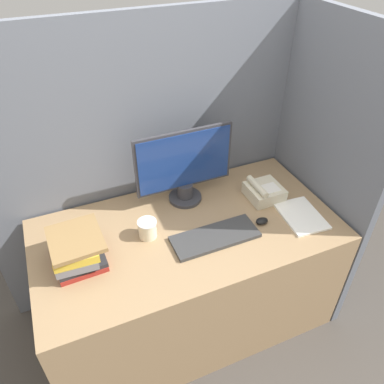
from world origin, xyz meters
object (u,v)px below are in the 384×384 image
keyboard (215,237)px  desk_telephone (264,191)px  coffee_cup (147,229)px  mouse (262,221)px  monitor (185,168)px  book_stack (77,250)px

keyboard → desk_telephone: bearing=25.7°
coffee_cup → mouse: bearing=-13.9°
coffee_cup → desk_telephone: 0.70m
monitor → coffee_cup: (-0.28, -0.21, -0.16)m
desk_telephone → mouse: bearing=-123.5°
coffee_cup → desk_telephone: bearing=3.5°
coffee_cup → book_stack: size_ratio=0.36×
monitor → desk_telephone: bearing=-21.4°
monitor → book_stack: 0.69m
keyboard → coffee_cup: size_ratio=4.57×
keyboard → coffee_cup: (-0.30, 0.15, 0.04)m
monitor → mouse: size_ratio=8.06×
keyboard → book_stack: bearing=170.5°
mouse → desk_telephone: 0.22m
mouse → coffee_cup: (-0.57, 0.14, 0.03)m
monitor → desk_telephone: 0.47m
monitor → keyboard: 0.40m
desk_telephone → monitor: bearing=158.6°
mouse → monitor: bearing=129.9°
monitor → book_stack: monitor is taller
book_stack → monitor: bearing=21.0°
monitor → coffee_cup: 0.38m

